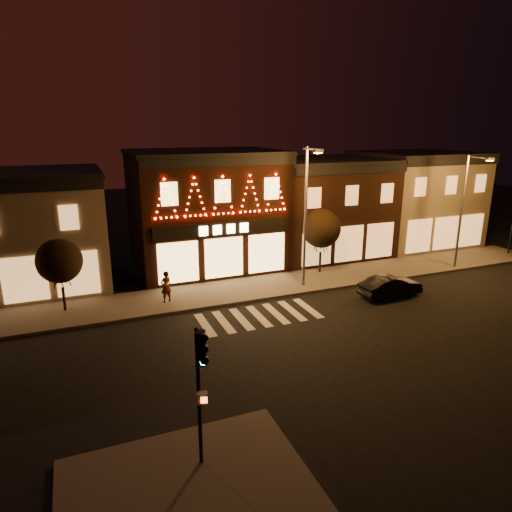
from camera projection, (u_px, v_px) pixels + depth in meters
ground at (292, 349)px, 20.94m from camera, size 120.00×120.00×0.00m
sidewalk_far at (264, 287)px, 28.77m from camera, size 44.00×4.00×0.15m
building_left at (1, 232)px, 27.72m from camera, size 12.20×8.28×7.30m
building_pulp at (206, 210)px, 32.24m from camera, size 10.20×8.34×8.30m
building_right_a at (322, 207)px, 35.78m from camera, size 9.20×8.28×7.50m
building_right_b at (414, 198)px, 38.97m from camera, size 9.20×8.28×7.80m
traffic_signal_near at (200, 372)px, 12.74m from camera, size 0.37×0.46×4.41m
streetlamp_mid at (307, 207)px, 27.27m from camera, size 0.63×1.98×8.60m
streetlamp_right at (465, 204)px, 31.17m from camera, size 0.54×1.80×7.85m
tree_left at (59, 261)px, 24.18m from camera, size 2.41×2.41×4.02m
tree_right at (321, 229)px, 30.59m from camera, size 2.62×2.62×4.39m
dark_sedan at (390, 286)px, 27.19m from camera, size 3.96×1.50×1.29m
pedestrian at (166, 287)px, 25.87m from camera, size 0.77×0.62×1.84m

